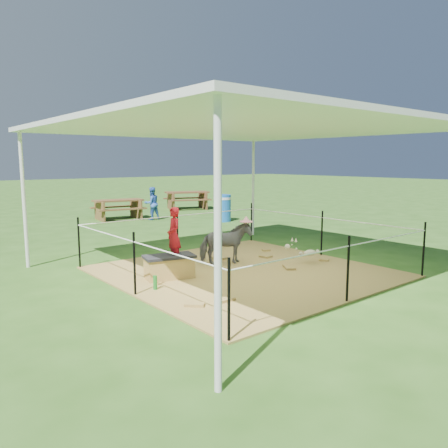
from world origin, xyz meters
TOP-DOWN VIEW (x-y plane):
  - ground at (0.00, 0.00)m, footprint 90.00×90.00m
  - hay_patch at (0.00, 0.00)m, footprint 4.60×4.60m
  - canopy_tent at (0.00, 0.00)m, footprint 6.30×6.30m
  - rope_fence at (0.00, -0.00)m, footprint 4.54×4.54m
  - straw_bale at (-1.33, 0.47)m, footprint 0.89×0.60m
  - dark_cloth at (-1.33, 0.47)m, footprint 0.95×0.65m
  - woman at (-1.23, 0.47)m, footprint 0.32×0.40m
  - green_bottle at (-1.88, 0.02)m, footprint 0.08×0.08m
  - pony at (0.08, 0.66)m, footprint 1.09×0.81m
  - pink_hat at (0.08, 0.66)m, footprint 0.26×0.26m
  - foal at (1.45, -0.35)m, footprint 0.89×0.53m
  - trash_barrel at (4.09, 5.71)m, footprint 0.76×0.76m
  - picnic_table_near at (1.53, 8.43)m, footprint 1.85×1.45m
  - picnic_table_far at (5.33, 9.67)m, footprint 2.17×1.87m
  - distant_person at (2.41, 7.59)m, footprint 0.56×0.44m

SIDE VIEW (x-z plane):
  - ground at x=0.00m, z-range 0.00..0.00m
  - hay_patch at x=0.00m, z-range 0.00..0.03m
  - green_bottle at x=-1.88m, z-range 0.03..0.26m
  - straw_bale at x=-1.33m, z-range 0.03..0.39m
  - foal at x=1.45m, z-range 0.03..0.51m
  - picnic_table_near at x=1.53m, z-range 0.00..0.71m
  - picnic_table_far at x=5.33m, z-range 0.00..0.76m
  - dark_cloth at x=-1.33m, z-range 0.39..0.44m
  - pony at x=0.08m, z-range 0.03..0.87m
  - trash_barrel at x=4.09m, z-range 0.00..0.92m
  - distant_person at x=2.41m, z-range 0.00..1.16m
  - rope_fence at x=0.00m, z-range 0.14..1.14m
  - woman at x=-1.23m, z-range 0.39..1.37m
  - pink_hat at x=0.08m, z-range 0.87..0.99m
  - canopy_tent at x=0.00m, z-range 1.24..4.14m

